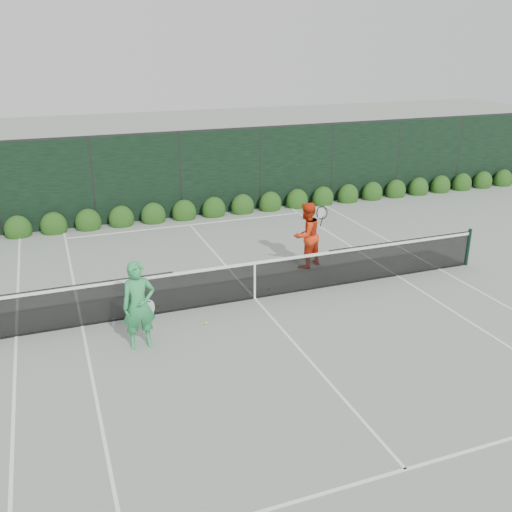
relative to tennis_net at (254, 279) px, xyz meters
name	(u,v)px	position (x,y,z in m)	size (l,w,h in m)	color
ground	(255,299)	(0.02, 0.00, -0.53)	(80.00, 80.00, 0.00)	gray
tennis_net	(254,279)	(0.00, 0.00, 0.00)	(12.90, 0.10, 1.07)	black
player_woman	(139,305)	(-2.99, -1.33, 0.40)	(0.69, 0.45, 1.86)	green
player_man	(306,235)	(2.12, 1.52, 0.39)	(1.09, 0.98, 1.85)	red
court_lines	(255,298)	(0.02, 0.00, -0.53)	(11.03, 23.83, 0.01)	white
windscreen_fence	(303,283)	(0.02, -2.71, 0.98)	(32.00, 21.07, 3.06)	black
hedge_row	(184,213)	(0.02, 7.15, -0.30)	(31.66, 0.65, 0.94)	#183C10
tennis_balls	(198,310)	(-1.48, -0.18, -0.50)	(3.28, 1.35, 0.07)	#B1E132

